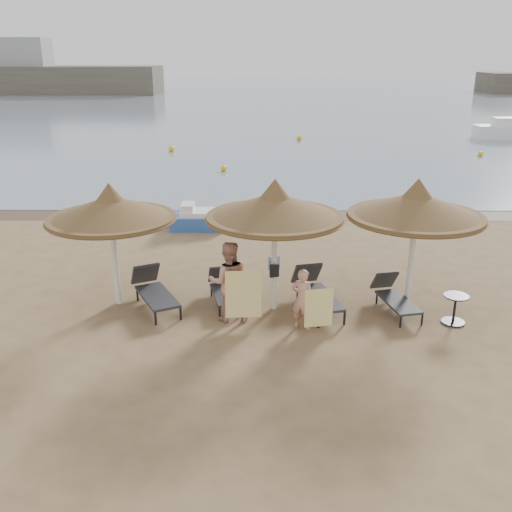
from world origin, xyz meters
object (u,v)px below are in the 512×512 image
at_px(palapa_right, 416,206).
at_px(lounger_near_right, 315,291).
at_px(palapa_left, 111,209).
at_px(lounger_far_right, 394,296).
at_px(person_left, 228,275).
at_px(person_right, 303,294).
at_px(pedal_boat, 197,219).
at_px(lounger_near_left, 224,288).
at_px(side_table, 454,310).
at_px(palapa_center, 275,207).
at_px(lounger_far_left, 154,290).

bearing_deg(palapa_right, lounger_near_right, -178.99).
distance_m(palapa_left, lounger_far_right, 7.19).
height_order(palapa_left, person_left, palapa_left).
xyz_separation_m(person_right, pedal_boat, (-3.21, 7.91, -0.51)).
distance_m(palapa_right, person_right, 3.47).
relative_size(palapa_right, person_left, 1.45).
distance_m(palapa_left, pedal_boat, 7.01).
relative_size(palapa_left, lounger_near_left, 1.70).
height_order(palapa_right, lounger_far_right, palapa_right).
height_order(side_table, person_right, person_right).
xyz_separation_m(palapa_center, lounger_far_left, (-3.00, 0.18, -2.19)).
height_order(lounger_far_left, person_left, person_left).
distance_m(person_left, person_right, 1.78).
bearing_deg(lounger_near_left, lounger_near_right, -20.46).
distance_m(palapa_right, lounger_far_left, 6.70).
xyz_separation_m(palapa_center, person_right, (0.62, -1.09, -1.75)).
bearing_deg(pedal_boat, lounger_far_left, -93.22).
relative_size(lounger_far_left, lounger_near_left, 1.16).
height_order(palapa_center, lounger_near_left, palapa_center).
bearing_deg(palapa_left, person_right, -16.83).
bearing_deg(palapa_right, person_left, -169.77).
bearing_deg(person_left, lounger_near_right, -166.01).
bearing_deg(person_left, lounger_far_right, -177.24).
relative_size(person_right, pedal_boat, 0.87).
xyz_separation_m(lounger_far_left, pedal_boat, (0.41, 6.64, -0.07)).
bearing_deg(lounger_near_right, lounger_far_right, -18.94).
relative_size(lounger_near_right, side_table, 3.15).
relative_size(palapa_center, person_right, 1.94).
bearing_deg(lounger_far_left, palapa_right, -27.20).
bearing_deg(lounger_far_right, palapa_center, 166.98).
height_order(lounger_near_left, side_table, lounger_near_left).
distance_m(lounger_far_right, side_table, 1.46).
relative_size(lounger_near_right, pedal_boat, 1.13).
bearing_deg(palapa_center, pedal_boat, 110.77).
distance_m(lounger_far_left, person_left, 2.21).
relative_size(lounger_near_left, lounger_far_right, 0.98).
bearing_deg(palapa_left, palapa_center, -4.17).
height_order(lounger_near_left, lounger_far_right, lounger_far_right).
relative_size(palapa_right, lounger_near_left, 1.78).
distance_m(palapa_center, person_left, 1.93).
height_order(lounger_near_left, person_left, person_left).
height_order(lounger_far_left, pedal_boat, lounger_far_left).
xyz_separation_m(lounger_near_left, side_table, (5.46, -1.20, -0.02)).
distance_m(palapa_left, palapa_right, 7.26).
bearing_deg(pedal_boat, lounger_near_right, -61.27).
bearing_deg(palapa_right, palapa_left, 179.10).
distance_m(palapa_right, side_table, 2.59).
relative_size(lounger_near_right, person_left, 0.98).
distance_m(lounger_near_right, lounger_far_right, 1.92).
relative_size(lounger_far_right, person_right, 1.11).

